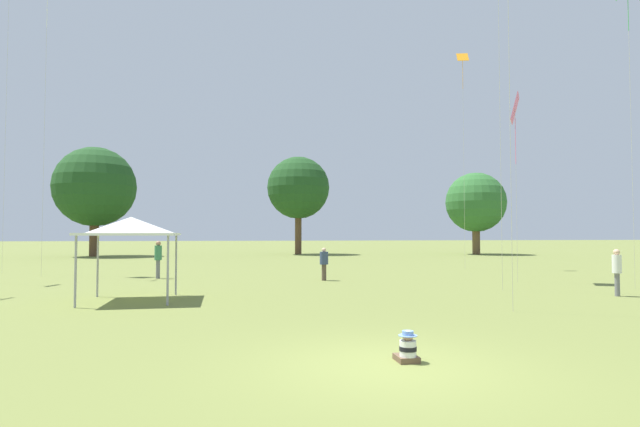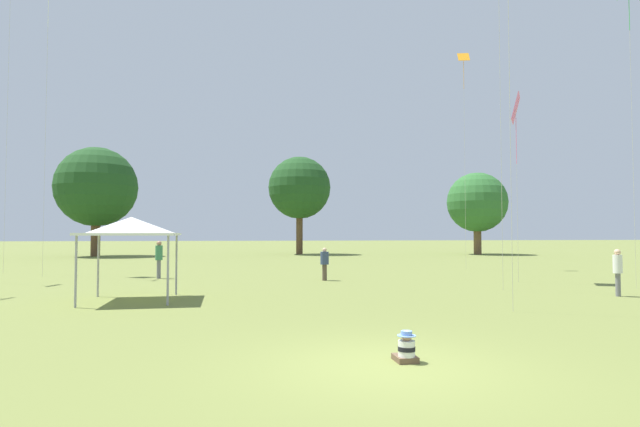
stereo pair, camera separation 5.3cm
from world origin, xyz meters
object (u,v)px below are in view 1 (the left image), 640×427
Objects in this scene: person_standing_2 at (617,268)px; kite_3 at (463,71)px; distant_tree_2 at (95,187)px; seated_toddler at (407,349)px; person_standing_0 at (158,256)px; kite_4 at (515,112)px; distant_tree_0 at (298,188)px; person_standing_1 at (324,261)px; distant_tree_1 at (476,203)px; canopy_tent at (131,227)px.

kite_3 is at bearing 86.56° from person_standing_2.
person_standing_2 is 45.25m from distant_tree_2.
person_standing_2 reaches higher than seated_toddler.
distant_tree_2 is at bearing -155.11° from person_standing_0.
kite_4 is 40.41m from distant_tree_2.
seated_toddler is 26.98m from kite_3.
person_standing_0 is 0.18× the size of distant_tree_0.
kite_3 reaches higher than person_standing_1.
distant_tree_1 is (11.18, 20.39, -7.01)m from kite_3.
person_standing_0 is 0.17× the size of distant_tree_2.
distant_tree_1 reaches higher than person_standing_0.
seated_toddler is 0.33× the size of person_standing_2.
person_standing_0 is 0.62× the size of canopy_tent.
distant_tree_1 is (18.78, -3.23, -1.56)m from distant_tree_0.
distant_tree_2 reaches higher than seated_toddler.
distant_tree_0 is (3.72, 44.78, 6.89)m from seated_toddler.
distant_tree_2 is at bearing 127.29° from person_standing_2.
distant_tree_2 is (-26.87, 35.94, 5.77)m from person_standing_2.
person_standing_0 reaches higher than person_standing_1.
canopy_tent is 23.71m from kite_3.
person_standing_2 is 36.55m from distant_tree_1.
distant_tree_2 is (-16.50, 43.32, 6.54)m from seated_toddler.
distant_tree_2 is at bearing -175.87° from distant_tree_0.
seated_toddler is at bearing -144.08° from person_standing_2.
distant_tree_1 is (29.18, 24.22, 4.44)m from person_standing_0.
kite_3 is (17.64, 12.18, 10.13)m from canopy_tent.
kite_3 reaches higher than distant_tree_2.
distant_tree_1 is at bearing 60.72° from seated_toddler.
distant_tree_1 is at bearing 133.88° from person_standing_0.
kite_3 is 25.41m from distant_tree_0.
person_standing_2 is at bearing 63.90° from person_standing_0.
distant_tree_2 reaches higher than distant_tree_0.
distant_tree_2 is at bearing -160.38° from kite_3.
person_standing_2 is 0.19× the size of kite_4.
kite_4 reaches higher than person_standing_1.
person_standing_0 is 28.36m from distant_tree_2.
person_standing_0 is 8.46m from canopy_tent.
person_standing_0 is at bearing -140.30° from distant_tree_1.
person_standing_0 is at bearing -27.53° from kite_4.
distant_tree_0 reaches higher than person_standing_2.
person_standing_2 is 16.83m from canopy_tent.
canopy_tent is 0.28× the size of distant_tree_2.
person_standing_1 is 34.40m from distant_tree_1.
person_standing_0 is at bearing 151.77° from person_standing_1.
person_standing_1 is at bearing 140.99° from person_standing_2.
person_standing_1 is 0.93× the size of person_standing_2.
distant_tree_2 is (-20.22, -1.46, -0.34)m from distant_tree_0.
canopy_tent is at bearing -153.00° from person_standing_1.
canopy_tent is at bearing -105.67° from distant_tree_0.
person_standing_0 is (-6.67, 17.32, 0.89)m from seated_toddler.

